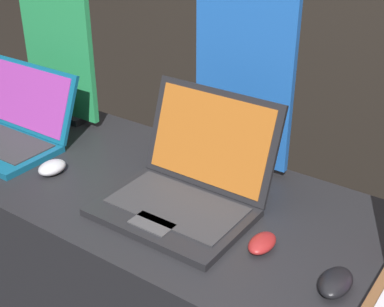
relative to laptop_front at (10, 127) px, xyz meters
name	(u,v)px	position (x,y,z in m)	size (l,w,h in m)	color
laptop_front	(10,127)	(0.00, 0.00, 0.00)	(0.39, 0.32, 0.23)	#0F5170
mouse_front	(52,168)	(0.27, -0.06, -0.04)	(0.07, 0.09, 0.04)	#B2B2B7
promo_stand_front	(59,57)	(0.00, 0.24, 0.18)	(0.32, 0.07, 0.48)	black
laptop_middle	(188,183)	(0.69, 0.03, 0.01)	(0.39, 0.37, 0.28)	black
mouse_middle	(262,243)	(0.95, -0.03, -0.04)	(0.06, 0.09, 0.03)	maroon
promo_stand_middle	(243,86)	(0.69, 0.30, 0.20)	(0.31, 0.07, 0.53)	black
mouse_back	(336,282)	(1.14, -0.06, -0.04)	(0.07, 0.11, 0.04)	black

